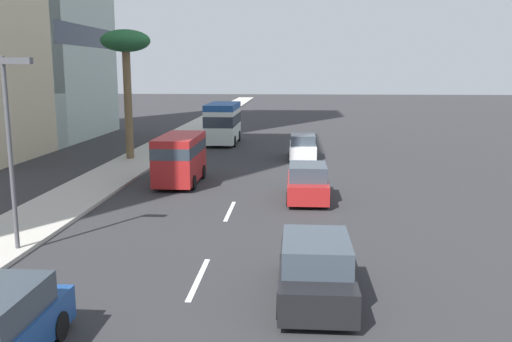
{
  "coord_description": "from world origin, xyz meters",
  "views": [
    {
      "loc": [
        -2.28,
        -2.64,
        5.8
      ],
      "look_at": [
        19.67,
        -1.1,
        1.75
      ],
      "focal_mm": 38.71,
      "sensor_mm": 36.0,
      "label": 1
    }
  ],
  "objects_px": {
    "minibus_sixth": "(223,122)",
    "street_lamp": "(12,130)",
    "car_fourth": "(303,147)",
    "van_fifth": "(180,156)",
    "car_third": "(307,183)",
    "palm_tree": "(126,48)",
    "car_lead": "(315,269)"
  },
  "relations": [
    {
      "from": "car_third",
      "to": "van_fifth",
      "type": "relative_size",
      "value": 0.86
    },
    {
      "from": "palm_tree",
      "to": "street_lamp",
      "type": "distance_m",
      "value": 18.61
    },
    {
      "from": "minibus_sixth",
      "to": "car_third",
      "type": "bearing_deg",
      "value": 18.37
    },
    {
      "from": "car_fourth",
      "to": "minibus_sixth",
      "type": "relative_size",
      "value": 0.69
    },
    {
      "from": "car_fourth",
      "to": "van_fifth",
      "type": "bearing_deg",
      "value": 143.43
    },
    {
      "from": "car_lead",
      "to": "palm_tree",
      "type": "relative_size",
      "value": 0.55
    },
    {
      "from": "car_lead",
      "to": "van_fifth",
      "type": "relative_size",
      "value": 0.93
    },
    {
      "from": "car_fourth",
      "to": "palm_tree",
      "type": "xyz_separation_m",
      "value": [
        -1.57,
        11.17,
        6.36
      ]
    },
    {
      "from": "minibus_sixth",
      "to": "palm_tree",
      "type": "height_order",
      "value": "palm_tree"
    },
    {
      "from": "car_lead",
      "to": "palm_tree",
      "type": "bearing_deg",
      "value": 27.9
    },
    {
      "from": "car_lead",
      "to": "street_lamp",
      "type": "height_order",
      "value": "street_lamp"
    },
    {
      "from": "minibus_sixth",
      "to": "street_lamp",
      "type": "height_order",
      "value": "street_lamp"
    },
    {
      "from": "car_fourth",
      "to": "street_lamp",
      "type": "relative_size",
      "value": 0.69
    },
    {
      "from": "car_fourth",
      "to": "palm_tree",
      "type": "relative_size",
      "value": 0.51
    },
    {
      "from": "palm_tree",
      "to": "minibus_sixth",
      "type": "bearing_deg",
      "value": -29.97
    },
    {
      "from": "minibus_sixth",
      "to": "street_lamp",
      "type": "distance_m",
      "value": 27.1
    },
    {
      "from": "car_third",
      "to": "minibus_sixth",
      "type": "distance_m",
      "value": 19.92
    },
    {
      "from": "car_lead",
      "to": "palm_tree",
      "type": "distance_m",
      "value": 24.75
    },
    {
      "from": "car_lead",
      "to": "van_fifth",
      "type": "xyz_separation_m",
      "value": [
        14.08,
        6.43,
        0.66
      ]
    },
    {
      "from": "car_lead",
      "to": "car_fourth",
      "type": "height_order",
      "value": "car_lead"
    },
    {
      "from": "car_third",
      "to": "van_fifth",
      "type": "bearing_deg",
      "value": 63.45
    },
    {
      "from": "street_lamp",
      "to": "car_fourth",
      "type": "bearing_deg",
      "value": -25.11
    },
    {
      "from": "car_fourth",
      "to": "palm_tree",
      "type": "height_order",
      "value": "palm_tree"
    },
    {
      "from": "car_fourth",
      "to": "minibus_sixth",
      "type": "height_order",
      "value": "minibus_sixth"
    },
    {
      "from": "car_third",
      "to": "van_fifth",
      "type": "height_order",
      "value": "van_fifth"
    },
    {
      "from": "car_fourth",
      "to": "van_fifth",
      "type": "height_order",
      "value": "van_fifth"
    },
    {
      "from": "car_third",
      "to": "palm_tree",
      "type": "xyz_separation_m",
      "value": [
        10.28,
        11.23,
        6.34
      ]
    },
    {
      "from": "car_lead",
      "to": "car_fourth",
      "type": "bearing_deg",
      "value": 0.06
    },
    {
      "from": "minibus_sixth",
      "to": "street_lamp",
      "type": "bearing_deg",
      "value": -6.53
    },
    {
      "from": "car_lead",
      "to": "car_third",
      "type": "distance_m",
      "value": 10.86
    },
    {
      "from": "car_lead",
      "to": "minibus_sixth",
      "type": "relative_size",
      "value": 0.75
    },
    {
      "from": "street_lamp",
      "to": "van_fifth",
      "type": "bearing_deg",
      "value": -14.45
    }
  ]
}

